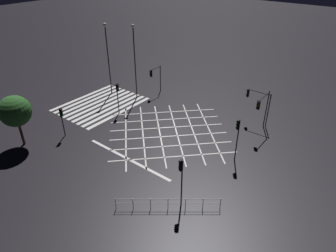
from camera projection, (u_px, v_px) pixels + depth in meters
The scene contains 13 objects.
ground_plane at pixel (168, 132), 33.12m from camera, with size 200.00×200.00×0.00m, color black.
road_markings at pixel (120, 113), 36.77m from camera, with size 15.67×22.76×0.01m.
traffic_light_median_north at pixel (237, 132), 27.17m from camera, with size 0.36×0.39×4.38m.
traffic_light_nw_main at pixel (262, 106), 31.45m from camera, with size 3.07×0.36×4.38m.
traffic_light_se_cross at pixel (62, 116), 31.22m from camera, with size 0.36×0.39×3.34m.
traffic_light_ne_cross at pixel (181, 173), 22.18m from camera, with size 0.36×0.39×4.35m.
traffic_light_median_south at pixel (118, 92), 35.44m from camera, with size 0.36×0.39×3.89m.
traffic_light_nw_cross at pixel (257, 99), 33.38m from camera, with size 0.36×2.88×4.04m.
traffic_light_sw_main at pixel (155, 75), 40.45m from camera, with size 2.24×0.36×3.77m.
street_lamp_east at pixel (107, 48), 38.91m from camera, with size 0.47×0.47×9.49m.
street_lamp_west at pixel (134, 54), 37.77m from camera, with size 0.42×0.42×9.65m.
street_tree_near at pixel (15, 111), 29.11m from camera, with size 3.12×3.12×5.40m.
pedestrian_railing at pixel (168, 202), 22.99m from camera, with size 5.03×6.44×1.05m.
Camera 1 is at (22.20, 17.30, 17.46)m, focal length 32.00 mm.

